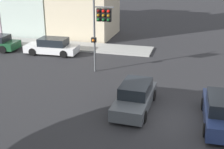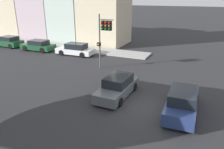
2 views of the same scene
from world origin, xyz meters
name	(u,v)px [view 1 (image 1 of 2)]	position (x,y,z in m)	size (l,w,h in m)	color
ground_plane	(175,120)	(0.00, 0.00, 0.00)	(300.00, 300.00, 0.00)	#28282B
traffic_signal	(101,22)	(6.10, 5.93, 3.80)	(0.60, 1.63, 5.31)	#515456
crossing_car_0	(222,111)	(0.17, -2.26, 0.74)	(4.82, 1.96, 1.59)	navy
crossing_car_1	(135,97)	(0.84, 2.34, 0.69)	(4.57, 1.93, 1.49)	#4C5156
parked_car_0	(52,47)	(9.53, 11.55, 0.68)	(2.06, 4.74, 1.45)	silver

